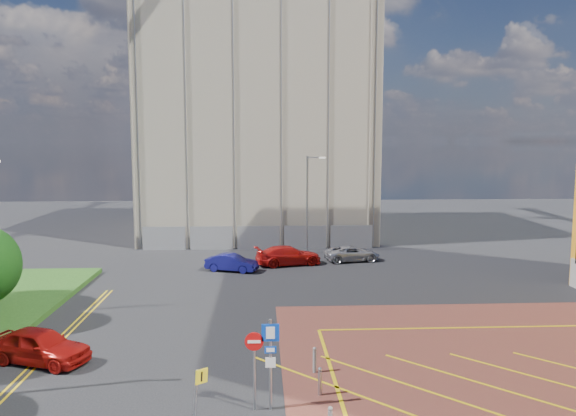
{
  "coord_description": "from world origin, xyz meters",
  "views": [
    {
      "loc": [
        0.19,
        -17.29,
        9.15
      ],
      "look_at": [
        1.21,
        3.25,
        6.71
      ],
      "focal_mm": 35.0,
      "sensor_mm": 36.0,
      "label": 1
    }
  ],
  "objects": [
    {
      "name": "lamp_back",
      "position": [
        4.08,
        28.0,
        4.36
      ],
      "size": [
        1.53,
        0.16,
        8.0
      ],
      "color": "#9EA0A8",
      "rests_on": "ground"
    },
    {
      "name": "sign_cluster",
      "position": [
        0.3,
        0.98,
        1.95
      ],
      "size": [
        1.17,
        0.12,
        3.2
      ],
      "color": "#9EA0A8",
      "rests_on": "ground"
    },
    {
      "name": "warning_sign",
      "position": [
        -1.78,
        -0.72,
        1.43
      ],
      "size": [
        0.54,
        0.37,
        2.24
      ],
      "color": "#9EA0A8",
      "rests_on": "ground"
    },
    {
      "name": "construction_building",
      "position": [
        0.0,
        40.0,
        11.0
      ],
      "size": [
        21.2,
        19.2,
        22.0
      ],
      "primitive_type": "cube",
      "color": "#B4A993",
      "rests_on": "ground"
    },
    {
      "name": "construction_fence",
      "position": [
        1.0,
        30.0,
        1.0
      ],
      "size": [
        21.6,
        0.06,
        2.0
      ],
      "primitive_type": "cube",
      "color": "gray",
      "rests_on": "ground"
    },
    {
      "name": "car_red_left",
      "position": [
        -9.0,
        5.59,
        0.74
      ],
      "size": [
        4.65,
        3.13,
        1.47
      ],
      "primitive_type": "imported",
      "rotation": [
        0.0,
        0.0,
        1.22
      ],
      "color": "#A7120E",
      "rests_on": "ground"
    },
    {
      "name": "car_blue_back",
      "position": [
        -1.87,
        21.87,
        0.61
      ],
      "size": [
        3.92,
        2.39,
        1.22
      ],
      "primitive_type": "imported",
      "rotation": [
        0.0,
        0.0,
        1.25
      ],
      "color": "navy",
      "rests_on": "ground"
    },
    {
      "name": "car_red_back",
      "position": [
        2.25,
        23.72,
        0.71
      ],
      "size": [
        5.23,
        3.09,
        1.42
      ],
      "primitive_type": "imported",
      "rotation": [
        0.0,
        0.0,
        1.81
      ],
      "color": "red",
      "rests_on": "ground"
    },
    {
      "name": "car_silver_back",
      "position": [
        7.21,
        24.84,
        0.59
      ],
      "size": [
        4.51,
        2.67,
        1.18
      ],
      "primitive_type": "imported",
      "rotation": [
        0.0,
        0.0,
        1.75
      ],
      "color": "#A6A5AD",
      "rests_on": "ground"
    }
  ]
}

